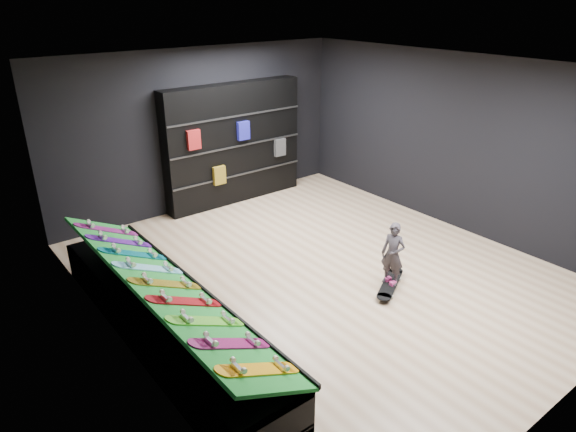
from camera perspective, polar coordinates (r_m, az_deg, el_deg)
floor at (r=7.80m, az=3.82°, el=-6.29°), size 6.00×7.00×0.01m
ceiling at (r=6.82m, az=4.52°, el=16.11°), size 6.00×7.00×0.01m
wall_back at (r=9.93m, az=-9.67°, el=9.42°), size 6.00×0.02×3.00m
wall_left at (r=5.75m, az=-18.72°, el=-2.26°), size 0.02×7.00×3.00m
wall_right at (r=9.37m, az=18.04°, el=7.75°), size 0.02×7.00×3.00m
display_rack at (r=6.49m, az=-13.52°, el=-11.18°), size 0.90×4.50×0.50m
turf_ramp at (r=6.26m, az=-13.50°, el=-7.56°), size 0.92×4.50×0.46m
back_shelving at (r=10.15m, az=-6.07°, el=7.97°), size 2.91×0.34×2.33m
floor_skateboard at (r=7.53m, az=11.27°, el=-7.53°), size 0.96×0.67×0.09m
child at (r=7.37m, az=11.47°, el=-5.41°), size 0.20×0.24×0.55m
display_board_0 at (r=4.88m, az=-3.27°, el=-16.65°), size 0.93×0.22×0.50m
display_board_1 at (r=5.19m, az=-6.38°, el=-13.90°), size 0.93×0.22×0.50m
display_board_2 at (r=5.53m, az=-9.06°, el=-11.44°), size 0.93×0.22×0.50m
display_board_3 at (r=5.88m, az=-11.39°, el=-9.26°), size 0.93×0.22×0.50m
display_board_4 at (r=6.25m, az=-13.42°, el=-7.31°), size 0.93×0.22×0.50m
display_board_5 at (r=6.64m, az=-15.21°, el=-5.58°), size 0.93×0.22×0.50m
display_board_6 at (r=7.03m, az=-16.78°, el=-4.04°), size 0.93×0.22×0.50m
display_board_7 at (r=7.44m, az=-18.19°, el=-2.66°), size 0.93×0.22×0.50m
display_board_8 at (r=7.85m, az=-19.44°, el=-1.42°), size 0.93×0.22×0.50m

